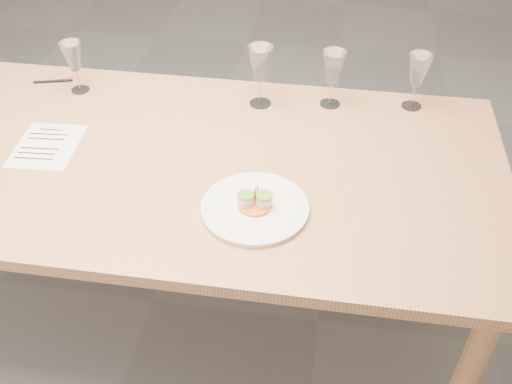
# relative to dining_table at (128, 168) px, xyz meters

# --- Properties ---
(ground) EXTENTS (7.00, 7.00, 0.00)m
(ground) POSITION_rel_dining_table_xyz_m (0.00, 0.00, -0.68)
(ground) COLOR slate
(ground) RESTS_ON ground
(dining_table) EXTENTS (2.40, 1.00, 0.75)m
(dining_table) POSITION_rel_dining_table_xyz_m (0.00, 0.00, 0.00)
(dining_table) COLOR tan
(dining_table) RESTS_ON ground
(dinner_plate) EXTENTS (0.31, 0.31, 0.08)m
(dinner_plate) POSITION_rel_dining_table_xyz_m (0.45, -0.21, 0.08)
(dinner_plate) COLOR white
(dinner_plate) RESTS_ON dining_table
(recipe_sheet) EXTENTS (0.21, 0.26, 0.00)m
(recipe_sheet) POSITION_rel_dining_table_xyz_m (-0.26, -0.01, 0.07)
(recipe_sheet) COLOR white
(recipe_sheet) RESTS_ON dining_table
(ballpoint_pen) EXTENTS (0.14, 0.05, 0.01)m
(ballpoint_pen) POSITION_rel_dining_table_xyz_m (-0.41, 0.38, 0.07)
(ballpoint_pen) COLOR black
(ballpoint_pen) RESTS_ON dining_table
(wine_glass_0) EXTENTS (0.08, 0.08, 0.19)m
(wine_glass_0) POSITION_rel_dining_table_xyz_m (-0.29, 0.34, 0.20)
(wine_glass_0) COLOR white
(wine_glass_0) RESTS_ON dining_table
(wine_glass_1) EXTENTS (0.09, 0.09, 0.22)m
(wine_glass_1) POSITION_rel_dining_table_xyz_m (0.38, 0.35, 0.22)
(wine_glass_1) COLOR white
(wine_glass_1) RESTS_ON dining_table
(wine_glass_2) EXTENTS (0.08, 0.08, 0.20)m
(wine_glass_2) POSITION_rel_dining_table_xyz_m (0.63, 0.38, 0.21)
(wine_glass_2) COLOR white
(wine_glass_2) RESTS_ON dining_table
(wine_glass_3) EXTENTS (0.08, 0.08, 0.20)m
(wine_glass_3) POSITION_rel_dining_table_xyz_m (0.92, 0.41, 0.21)
(wine_glass_3) COLOR white
(wine_glass_3) RESTS_ON dining_table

